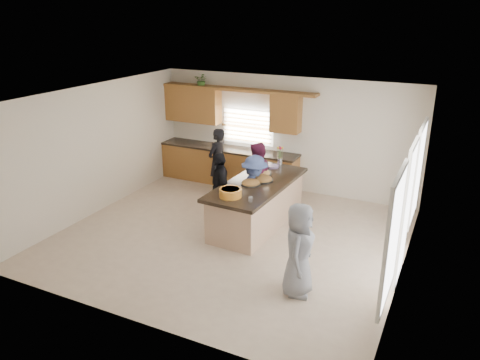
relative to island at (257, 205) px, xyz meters
The scene contains 18 objects.
floor 0.90m from the island, 108.75° to the right, with size 6.50×6.50×0.00m, color beige.
room_shell 1.64m from the island, 108.75° to the right, with size 6.52×6.02×2.81m.
back_cabinetry 2.67m from the island, 130.71° to the left, with size 4.08×0.66×2.46m.
right_wall_glazing 3.22m from the island, 16.33° to the right, with size 0.06×4.00×2.25m.
island is the anchor object (origin of this frame).
platter_front 0.56m from the island, 112.94° to the right, with size 0.41×0.41×0.17m.
platter_mid 0.55m from the island, 69.43° to the left, with size 0.44×0.44×0.18m.
platter_back 0.72m from the island, 103.13° to the left, with size 0.40×0.40×0.16m.
salad_bowl 1.12m from the island, 98.67° to the right, with size 0.42×0.42×0.16m.
clear_cup 1.17m from the island, 73.20° to the right, with size 0.08×0.08×0.10m, color white.
plate_stack 1.15m from the island, 93.82° to the left, with size 0.24×0.24×0.05m, color #977DB5.
flower_vase 1.40m from the island, 88.86° to the left, with size 0.14×0.14×0.45m.
potted_plant 3.87m from the island, 139.87° to the left, with size 0.32×0.28×0.36m, color #498033.
woman_left_back 2.05m from the island, 142.23° to the left, with size 0.59×0.39×1.62m, color black.
woman_left_mid 0.68m from the island, 116.26° to the left, with size 0.79×0.61×1.62m, color #5E1C39.
woman_left_front 0.84m from the island, 161.68° to the right, with size 0.91×0.38×1.55m, color black.
woman_right_back 0.31m from the island, 165.66° to the right, with size 0.98×0.56×1.51m, color #3C4E84.
woman_right_front 2.59m from the island, 51.66° to the right, with size 0.75×0.49×1.53m, color gray.
Camera 1 is at (3.81, -7.45, 4.28)m, focal length 35.00 mm.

